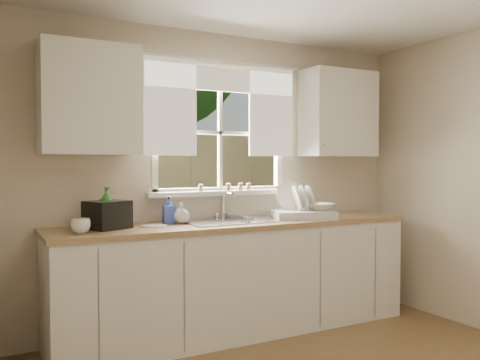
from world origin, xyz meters
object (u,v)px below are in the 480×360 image
soap_bottle_a (106,207)px  cup (81,226)px  dish_rack (303,211)px  black_appliance (107,215)px

soap_bottle_a → cup: size_ratio=2.29×
dish_rack → black_appliance: bearing=176.8°
soap_bottle_a → cup: 0.35m
soap_bottle_a → dish_rack: bearing=-13.1°
cup → black_appliance: 0.29m
soap_bottle_a → cup: bearing=-140.9°
dish_rack → cup: bearing=-177.7°
cup → soap_bottle_a: bearing=50.9°
cup → black_appliance: size_ratio=0.47×
dish_rack → cup: dish_rack is taller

